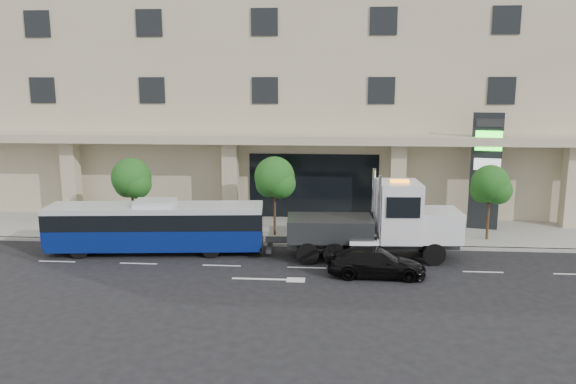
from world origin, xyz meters
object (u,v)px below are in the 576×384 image
Objects in this scene: tow_truck at (381,223)px; city_bus at (156,226)px; black_sedan at (376,262)px; signage_pylon at (485,170)px.

city_bus is at bearing 176.48° from tow_truck.
black_sedan is (10.78, -2.73, -0.75)m from city_bus.
tow_truck is 2.19× the size of black_sedan.
city_bus is at bearing -148.96° from signage_pylon.
signage_pylon reaches higher than city_bus.
signage_pylon reaches higher than black_sedan.
black_sedan is at bearing -19.81° from city_bus.
city_bus is 11.17m from tow_truck.
black_sedan is 0.65× the size of signage_pylon.
tow_truck is at bearing -7.14° from black_sedan.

